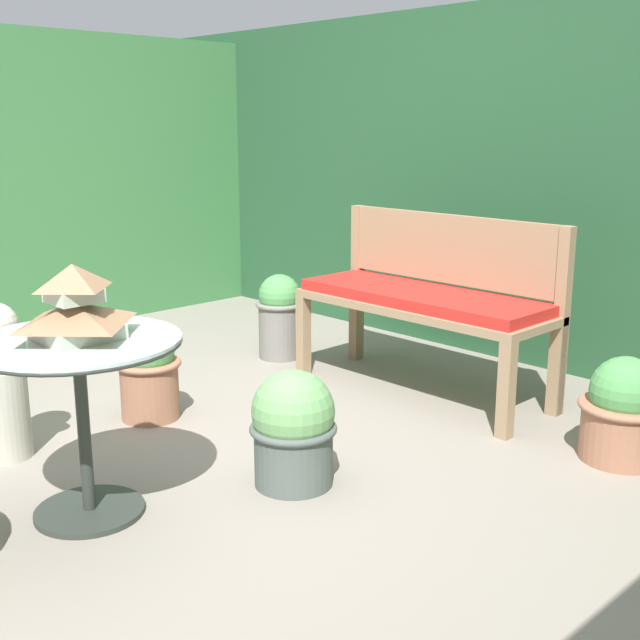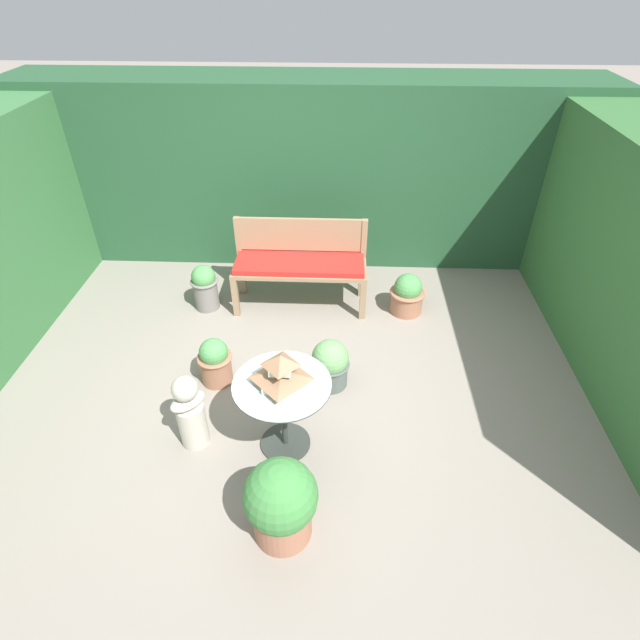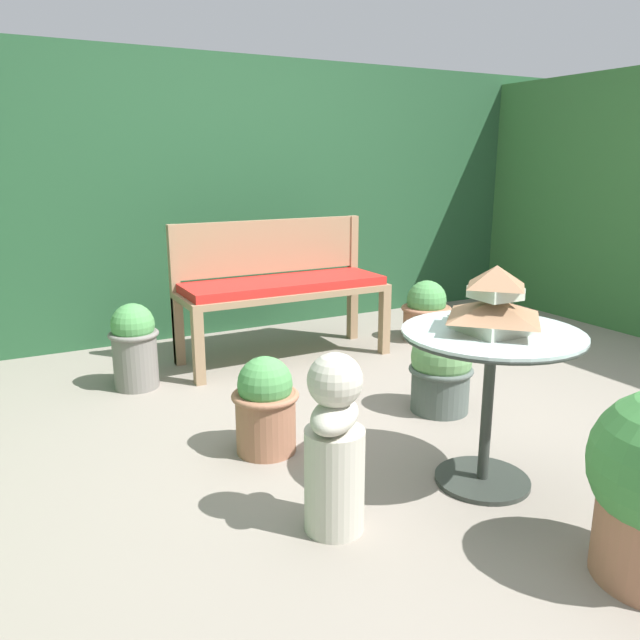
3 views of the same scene
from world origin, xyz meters
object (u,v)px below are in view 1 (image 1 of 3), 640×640
Objects in this scene: potted_plant_patio_mid at (293,429)px; potted_plant_bench_left at (280,315)px; garden_bench at (422,306)px; garden_bust at (0,384)px; potted_plant_bench_right at (624,412)px; potted_plant_table_near at (149,373)px; patio_table at (80,378)px; pagoda_birdhouse at (75,307)px.

potted_plant_bench_left is at bearing 140.35° from potted_plant_patio_mid.
potted_plant_patio_mid is (0.34, -1.18, -0.23)m from garden_bench.
potted_plant_bench_left reaches higher than potted_plant_patio_mid.
potted_plant_bench_right is (1.77, 1.79, -0.11)m from garden_bust.
potted_plant_table_near is (-0.64, -1.18, -0.24)m from garden_bench.
potted_plant_table_near is (0.03, 0.67, -0.10)m from garden_bust.
potted_plant_patio_mid is (1.32, -1.09, -0.03)m from potted_plant_bench_left.
patio_table is at bearing -60.61° from potted_plant_bench_left.
garden_bench reaches higher than potted_plant_patio_mid.
potted_plant_bench_left is 1.14× the size of potted_plant_bench_right.
pagoda_birdhouse is 0.81m from garden_bust.
pagoda_birdhouse is (0.00, 0.00, 0.24)m from patio_table.
potted_plant_patio_mid is (1.01, 0.68, -0.09)m from garden_bust.
pagoda_birdhouse is 0.74× the size of potted_plant_patio_mid.
potted_plant_bench_right is at bearing 58.93° from patio_table.
potted_plant_patio_mid is at bearing -73.78° from garden_bench.
patio_table is at bearing -115.31° from potted_plant_patio_mid.
patio_table is at bearing -43.35° from garden_bust.
patio_table reaches higher than potted_plant_bench_right.
garden_bench is 1.98m from garden_bust.
garden_bench is 1.94× the size of patio_table.
patio_table is (0.02, -1.86, 0.05)m from garden_bench.
patio_table is 0.99m from potted_plant_table_near.
potted_plant_bench_left is at bearing 119.39° from patio_table.
pagoda_birdhouse reaches higher than potted_plant_bench_left.
pagoda_birdhouse is 0.75× the size of potted_plant_table_near.
potted_plant_bench_right is at bearing -3.34° from garden_bench.
potted_plant_bench_left is 1.71m from potted_plant_patio_mid.
patio_table reaches higher than potted_plant_patio_mid.
patio_table reaches higher than potted_plant_table_near.
patio_table is 2.10× the size of pagoda_birdhouse.
potted_plant_patio_mid is (0.32, 0.68, -0.28)m from patio_table.
patio_table is 2.05m from potted_plant_bench_left.
potted_plant_bench_right is (1.08, 1.79, -0.54)m from pagoda_birdhouse.
garden_bust is (-0.69, -0.00, -0.19)m from patio_table.
garden_bench is 1.86m from patio_table.
potted_plant_table_near is at bearing -147.29° from potted_plant_bench_right.
pagoda_birdhouse reaches higher than potted_plant_table_near.
garden_bench is at bearing 90.66° from patio_table.
pagoda_birdhouse reaches higher than patio_table.
garden_bust reaches higher than patio_table.
garden_bust is at bearing -146.13° from potted_plant_patio_mid.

